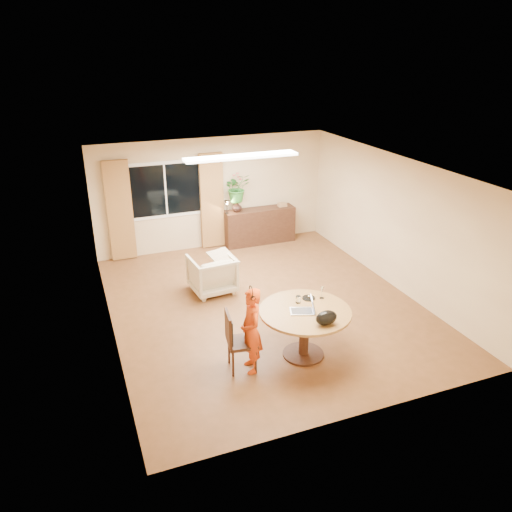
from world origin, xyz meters
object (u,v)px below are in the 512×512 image
(sideboard, at_px, (259,226))
(child, at_px, (251,331))
(armchair, at_px, (212,274))
(dining_chair, at_px, (242,341))
(dining_table, at_px, (305,320))

(sideboard, bearing_deg, child, -112.83)
(child, height_order, sideboard, child)
(armchair, relative_size, sideboard, 0.48)
(child, bearing_deg, sideboard, 161.03)
(dining_chair, bearing_deg, child, -22.07)
(dining_table, relative_size, dining_chair, 1.47)
(dining_chair, bearing_deg, dining_table, 7.04)
(child, relative_size, armchair, 1.61)
(dining_table, xyz_separation_m, child, (-0.89, -0.05, 0.04))
(dining_chair, xyz_separation_m, sideboard, (2.14, 4.72, -0.05))
(dining_table, xyz_separation_m, sideboard, (1.12, 4.74, -0.20))
(dining_chair, distance_m, child, 0.23)
(dining_table, relative_size, armchair, 1.70)
(dining_chair, xyz_separation_m, armchair, (0.30, 2.61, -0.10))
(dining_table, distance_m, armchair, 2.74)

